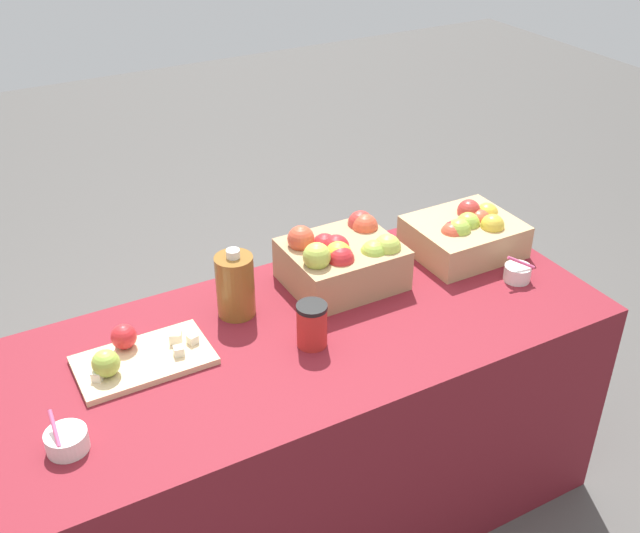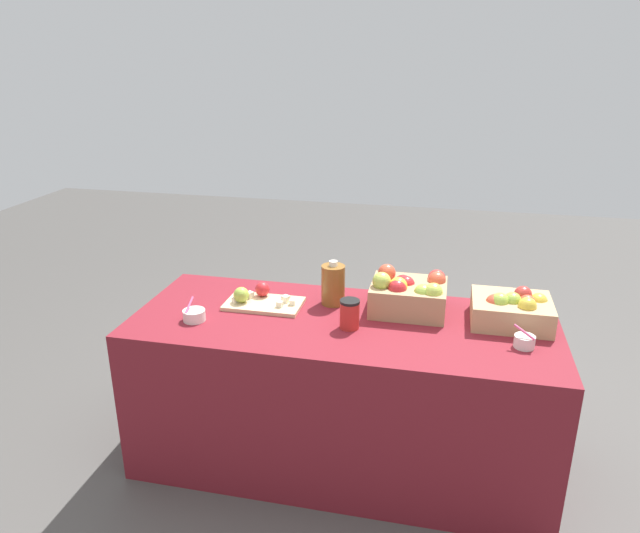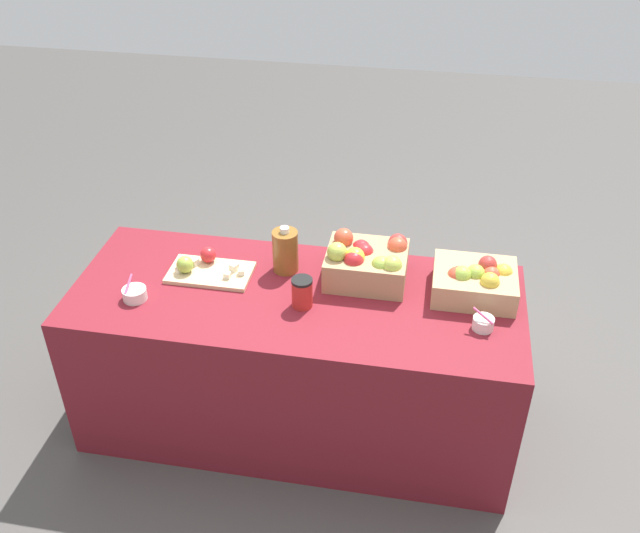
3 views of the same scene
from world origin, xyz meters
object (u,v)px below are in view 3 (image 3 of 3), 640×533
Objects in this scene: coffee_cup at (302,293)px; apple_crate_left at (475,280)px; apple_crate_middle at (367,262)px; sample_bowl_mid at (483,323)px; cutting_board_front at (206,268)px; sample_bowl_near at (135,294)px; cider_jug at (285,251)px.

apple_crate_left is at bearing 16.46° from coffee_cup.
apple_crate_middle reaches higher than sample_bowl_mid.
sample_bowl_near reaches higher than cutting_board_front.
cutting_board_front is at bearing 44.82° from sample_bowl_near.
apple_crate_left is at bearing 99.15° from sample_bowl_mid.
cider_jug is 1.64× the size of coffee_cup.
sample_bowl_near is (-0.93, -0.31, -0.06)m from apple_crate_middle.
sample_bowl_near reaches higher than sample_bowl_mid.
apple_crate_left reaches higher than coffee_cup.
sample_bowl_mid is (0.04, -0.22, -0.04)m from apple_crate_left.
apple_crate_middle is at bearing 176.16° from apple_crate_left.
apple_crate_left is 2.61× the size of coffee_cup.
apple_crate_middle is at bearing 44.90° from coffee_cup.
apple_crate_left is 1.41m from sample_bowl_near.
sample_bowl_mid is 0.89m from cider_jug.
sample_bowl_mid is 0.46× the size of cider_jug.
cutting_board_front is 2.75× the size of coffee_cup.
coffee_cup is at bearing -135.10° from apple_crate_middle.
coffee_cup is (-0.69, -0.20, -0.00)m from apple_crate_left.
sample_bowl_mid is at bearing -17.15° from cider_jug.
apple_crate_left is at bearing -2.68° from cider_jug.
apple_crate_left is 0.46m from apple_crate_middle.
apple_crate_left is 0.81m from cider_jug.
cider_jug is (-0.36, 0.01, 0.01)m from apple_crate_middle.
cutting_board_front is 0.36m from cider_jug.
sample_bowl_mid is at bearing -80.85° from apple_crate_left.
apple_crate_middle is at bearing 152.62° from sample_bowl_mid.
apple_crate_middle reaches higher than apple_crate_left.
sample_bowl_mid is (0.49, -0.25, -0.06)m from apple_crate_middle.
sample_bowl_near is at bearing -161.35° from apple_crate_middle.
coffee_cup is at bearing 6.48° from sample_bowl_near.
coffee_cup reaches higher than sample_bowl_near.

